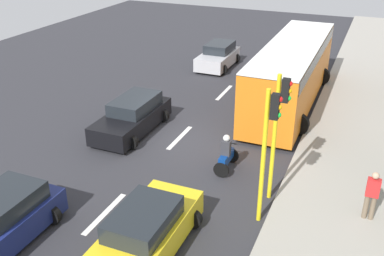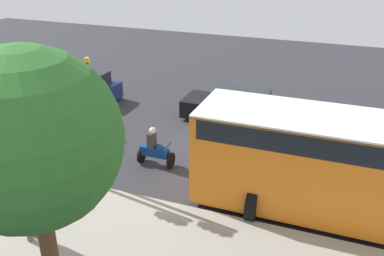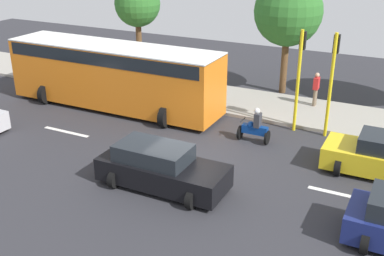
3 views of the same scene
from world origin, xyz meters
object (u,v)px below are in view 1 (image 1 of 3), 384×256
at_px(car_black, 133,116).
at_px(traffic_light_corner, 268,139).
at_px(car_yellow_cab, 148,229).
at_px(car_silver, 218,56).
at_px(motorcycle, 226,155).
at_px(car_dark_blue, 1,221).
at_px(city_bus, 292,69).
at_px(traffic_light_midblock, 279,121).
at_px(pedestrian_near_signal, 372,194).

distance_m(car_black, traffic_light_corner, 8.52).
distance_m(car_yellow_cab, car_silver, 17.65).
bearing_deg(car_silver, motorcycle, -68.78).
bearing_deg(car_dark_blue, car_black, 91.25).
xyz_separation_m(car_black, traffic_light_corner, (7.09, -4.17, 2.22)).
xyz_separation_m(car_silver, city_bus, (5.52, -4.39, 1.14)).
bearing_deg(motorcycle, car_yellow_cab, -97.00).
bearing_deg(city_bus, car_black, -134.04).
height_order(car_silver, traffic_light_midblock, traffic_light_midblock).
bearing_deg(motorcycle, traffic_light_corner, -50.79).
distance_m(car_yellow_cab, car_black, 8.04).
xyz_separation_m(car_yellow_cab, car_dark_blue, (-4.21, -1.37, 0.00)).
height_order(city_bus, motorcycle, city_bus).
distance_m(car_yellow_cab, city_bus, 12.92).
distance_m(car_dark_blue, pedestrian_near_signal, 11.30).
xyz_separation_m(car_dark_blue, traffic_light_midblock, (6.91, 5.33, 2.22)).
relative_size(car_black, car_silver, 1.15).
bearing_deg(city_bus, car_yellow_cab, -96.53).
bearing_deg(traffic_light_midblock, car_yellow_cab, -124.35).
relative_size(city_bus, pedestrian_near_signal, 6.51).
distance_m(pedestrian_near_signal, traffic_light_corner, 3.84).
height_order(car_dark_blue, motorcycle, motorcycle).
distance_m(car_yellow_cab, traffic_light_midblock, 5.28).
distance_m(car_black, pedestrian_near_signal, 10.63).
height_order(car_yellow_cab, traffic_light_corner, traffic_light_corner).
height_order(car_dark_blue, traffic_light_corner, traffic_light_corner).
bearing_deg(car_silver, city_bus, -38.52).
bearing_deg(city_bus, traffic_light_corner, -83.07).
bearing_deg(pedestrian_near_signal, motorcycle, 165.87).
height_order(car_silver, pedestrian_near_signal, pedestrian_near_signal).
relative_size(city_bus, motorcycle, 7.19).
bearing_deg(traffic_light_corner, car_black, 149.55).
height_order(car_yellow_cab, traffic_light_midblock, traffic_light_midblock).
xyz_separation_m(car_black, city_bus, (5.85, 6.05, 1.13)).
distance_m(car_silver, pedestrian_near_signal, 16.63).
bearing_deg(car_black, pedestrian_near_signal, -16.01).
distance_m(car_silver, traffic_light_midblock, 15.02).
relative_size(car_dark_blue, city_bus, 0.36).
relative_size(car_silver, traffic_light_midblock, 0.88).
height_order(car_black, motorcycle, motorcycle).
bearing_deg(traffic_light_midblock, pedestrian_near_signal, -2.66).
bearing_deg(traffic_light_midblock, city_bus, 98.00).
distance_m(car_yellow_cab, motorcycle, 5.16).
height_order(car_silver, motorcycle, motorcycle).
height_order(traffic_light_corner, traffic_light_midblock, same).
relative_size(pedestrian_near_signal, traffic_light_corner, 0.38).
xyz_separation_m(city_bus, traffic_light_midblock, (1.24, -8.83, 1.08)).
bearing_deg(motorcycle, car_dark_blue, -126.66).
height_order(car_silver, city_bus, city_bus).
bearing_deg(traffic_light_corner, car_dark_blue, -150.25).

